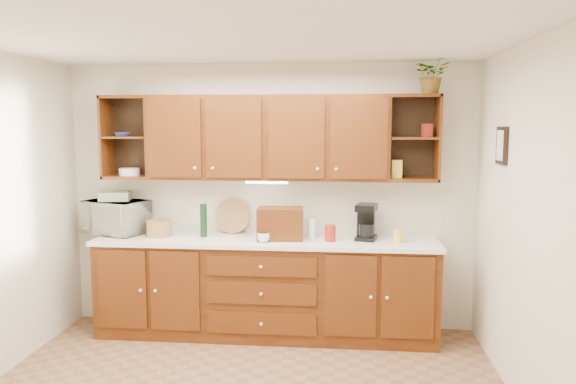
% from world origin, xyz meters
% --- Properties ---
extents(ceiling, '(4.00, 4.00, 0.00)m').
position_xyz_m(ceiling, '(0.00, 0.00, 2.60)').
color(ceiling, white).
rests_on(ceiling, back_wall).
extents(back_wall, '(4.00, 0.00, 4.00)m').
position_xyz_m(back_wall, '(0.00, 1.75, 1.30)').
color(back_wall, beige).
rests_on(back_wall, floor).
extents(right_wall, '(0.00, 3.50, 3.50)m').
position_xyz_m(right_wall, '(2.00, 0.00, 1.30)').
color(right_wall, beige).
rests_on(right_wall, floor).
extents(base_cabinets, '(3.20, 0.60, 0.90)m').
position_xyz_m(base_cabinets, '(0.00, 1.45, 0.45)').
color(base_cabinets, '#381706').
rests_on(base_cabinets, floor).
extents(countertop, '(3.24, 0.64, 0.04)m').
position_xyz_m(countertop, '(0.00, 1.44, 0.92)').
color(countertop, white).
rests_on(countertop, base_cabinets).
extents(upper_cabinets, '(3.20, 0.33, 0.80)m').
position_xyz_m(upper_cabinets, '(0.01, 1.59, 1.89)').
color(upper_cabinets, '#381706').
rests_on(upper_cabinets, back_wall).
extents(undercabinet_light, '(0.40, 0.05, 0.02)m').
position_xyz_m(undercabinet_light, '(0.00, 1.53, 1.47)').
color(undercabinet_light, white).
rests_on(undercabinet_light, upper_cabinets).
extents(framed_picture, '(0.03, 0.24, 0.30)m').
position_xyz_m(framed_picture, '(1.98, 0.90, 1.85)').
color(framed_picture, black).
rests_on(framed_picture, right_wall).
extents(wicker_basket, '(0.24, 0.24, 0.16)m').
position_xyz_m(wicker_basket, '(-1.04, 1.46, 1.02)').
color(wicker_basket, '#A57A45').
rests_on(wicker_basket, countertop).
extents(microwave, '(0.70, 0.59, 0.33)m').
position_xyz_m(microwave, '(-1.52, 1.58, 1.10)').
color(microwave, beige).
rests_on(microwave, countertop).
extents(towel_stack, '(0.32, 0.26, 0.09)m').
position_xyz_m(towel_stack, '(-1.52, 1.58, 1.31)').
color(towel_stack, '#DDDD68').
rests_on(towel_stack, microwave).
extents(wine_bottle, '(0.08, 0.08, 0.32)m').
position_xyz_m(wine_bottle, '(-0.61, 1.48, 1.10)').
color(wine_bottle, black).
rests_on(wine_bottle, countertop).
extents(woven_tray, '(0.35, 0.10, 0.34)m').
position_xyz_m(woven_tray, '(-0.37, 1.69, 0.95)').
color(woven_tray, '#A57A45').
rests_on(woven_tray, countertop).
extents(bread_box, '(0.44, 0.29, 0.30)m').
position_xyz_m(bread_box, '(0.14, 1.44, 1.09)').
color(bread_box, '#381706').
rests_on(bread_box, countertop).
extents(mug_tree, '(0.28, 0.28, 0.30)m').
position_xyz_m(mug_tree, '(0.01, 1.36, 0.99)').
color(mug_tree, '#381706').
rests_on(mug_tree, countertop).
extents(canister_red, '(0.11, 0.11, 0.15)m').
position_xyz_m(canister_red, '(0.61, 1.40, 1.02)').
color(canister_red, maroon).
rests_on(canister_red, countertop).
extents(canister_white, '(0.09, 0.09, 0.19)m').
position_xyz_m(canister_white, '(0.44, 1.49, 1.04)').
color(canister_white, white).
rests_on(canister_white, countertop).
extents(canister_yellow, '(0.10, 0.10, 0.12)m').
position_xyz_m(canister_yellow, '(1.23, 1.40, 1.00)').
color(canister_yellow, gold).
rests_on(canister_yellow, countertop).
extents(coffee_maker, '(0.23, 0.27, 0.34)m').
position_xyz_m(coffee_maker, '(0.94, 1.51, 1.10)').
color(coffee_maker, black).
rests_on(coffee_maker, countertop).
extents(bowl_stack, '(0.20, 0.20, 0.04)m').
position_xyz_m(bowl_stack, '(-1.41, 1.55, 1.92)').
color(bowl_stack, navy).
rests_on(bowl_stack, upper_cabinets).
extents(plate_stack, '(0.21, 0.21, 0.07)m').
position_xyz_m(plate_stack, '(-1.36, 1.56, 1.56)').
color(plate_stack, white).
rests_on(plate_stack, upper_cabinets).
extents(pantry_box_yellow, '(0.10, 0.09, 0.17)m').
position_xyz_m(pantry_box_yellow, '(1.22, 1.56, 1.60)').
color(pantry_box_yellow, gold).
rests_on(pantry_box_yellow, upper_cabinets).
extents(pantry_box_red, '(0.10, 0.09, 0.12)m').
position_xyz_m(pantry_box_red, '(1.49, 1.56, 1.96)').
color(pantry_box_red, maroon).
rests_on(pantry_box_red, upper_cabinets).
extents(potted_plant, '(0.33, 0.29, 0.35)m').
position_xyz_m(potted_plant, '(1.52, 1.55, 2.46)').
color(potted_plant, '#999999').
rests_on(potted_plant, upper_cabinets).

